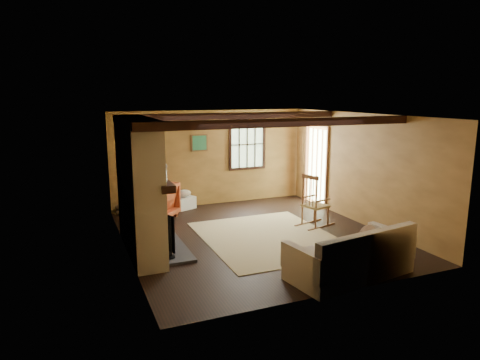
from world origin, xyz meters
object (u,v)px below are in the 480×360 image
laundry_basket (184,203)px  sofa (352,259)px  rocking_chair (314,204)px  armchair (154,201)px  fireplace (140,192)px

laundry_basket → sofa: bearing=-74.4°
rocking_chair → sofa: bearing=145.3°
sofa → laundry_basket: sofa is taller
laundry_basket → armchair: bearing=-143.7°
sofa → laundry_basket: (-1.37, 4.90, -0.14)m
fireplace → laundry_basket: fireplace is taller
rocking_chair → armchair: rocking_chair is taller
laundry_basket → armchair: 1.10m
rocking_chair → armchair: size_ratio=1.25×
armchair → laundry_basket: bearing=167.2°
laundry_basket → armchair: size_ratio=0.55×
fireplace → laundry_basket: 3.08m
fireplace → armchair: 2.12m
sofa → rocking_chair: bearing=62.2°
rocking_chair → laundry_basket: (-2.22, 2.42, -0.33)m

